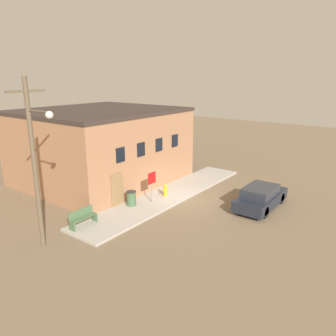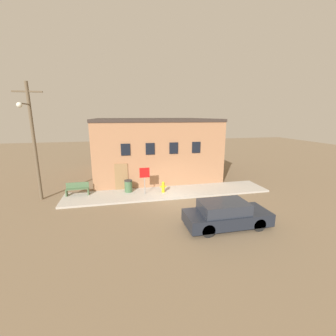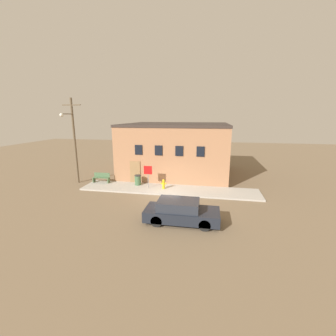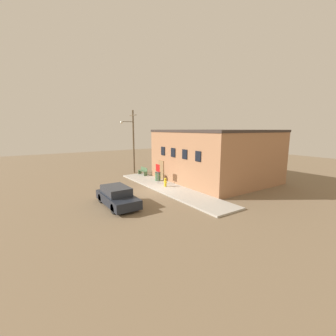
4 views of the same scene
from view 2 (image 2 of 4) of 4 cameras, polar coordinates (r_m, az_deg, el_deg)
name	(u,v)px [view 2 (image 2 of 4)]	position (r m, az deg, el deg)	size (l,w,h in m)	color
ground_plane	(173,200)	(16.03, 1.37, -8.08)	(80.00, 80.00, 0.00)	#7A664C
sidewalk	(169,192)	(17.28, 0.25, -6.24)	(15.40, 2.80, 0.14)	#B2ADA3
brick_building	(153,147)	(22.66, -3.92, 5.42)	(10.92, 9.93, 5.54)	#A87551
fire_hydrant	(163,187)	(16.99, -1.23, -4.83)	(0.49, 0.24, 0.85)	gold
stop_sign	(145,176)	(16.51, -5.96, -1.93)	(0.73, 0.06, 1.98)	gray
bench	(77,189)	(17.74, -22.01, -4.93)	(1.58, 0.44, 0.91)	#4C6B47
trash_bin	(128,186)	(17.35, -10.02, -4.52)	(0.61, 0.61, 0.92)	#426642
utility_pole	(33,138)	(17.47, -31.11, 6.53)	(1.80, 1.80, 7.94)	brown
parked_car	(226,215)	(12.55, 14.49, -11.38)	(4.50, 1.86, 1.41)	black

